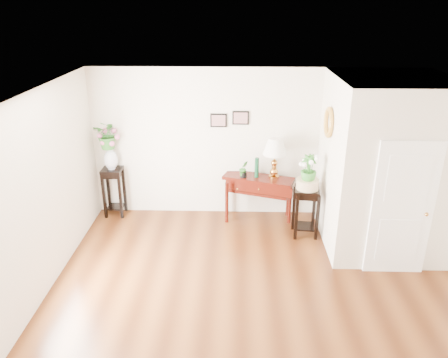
{
  "coord_description": "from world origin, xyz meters",
  "views": [
    {
      "loc": [
        -0.33,
        -4.99,
        3.89
      ],
      "look_at": [
        -0.51,
        1.3,
        1.29
      ],
      "focal_mm": 35.0,
      "sensor_mm": 36.0,
      "label": 1
    }
  ],
  "objects_px": {
    "plant_stand_a": "(114,192)",
    "plant_stand_b": "(305,212)",
    "table_lamp": "(274,159)",
    "console_table": "(258,198)"
  },
  "relations": [
    {
      "from": "console_table",
      "to": "table_lamp",
      "type": "xyz_separation_m",
      "value": [
        0.28,
        0.0,
        0.78
      ]
    },
    {
      "from": "table_lamp",
      "to": "plant_stand_a",
      "type": "bearing_deg",
      "value": 177.85
    },
    {
      "from": "table_lamp",
      "to": "plant_stand_a",
      "type": "height_order",
      "value": "table_lamp"
    },
    {
      "from": "table_lamp",
      "to": "plant_stand_a",
      "type": "xyz_separation_m",
      "value": [
        -3.02,
        0.11,
        -0.73
      ]
    },
    {
      "from": "table_lamp",
      "to": "plant_stand_b",
      "type": "xyz_separation_m",
      "value": [
        0.53,
        -0.57,
        -0.77
      ]
    },
    {
      "from": "console_table",
      "to": "plant_stand_b",
      "type": "distance_m",
      "value": 0.99
    },
    {
      "from": "console_table",
      "to": "table_lamp",
      "type": "relative_size",
      "value": 1.71
    },
    {
      "from": "console_table",
      "to": "plant_stand_a",
      "type": "height_order",
      "value": "plant_stand_a"
    },
    {
      "from": "plant_stand_a",
      "to": "plant_stand_b",
      "type": "height_order",
      "value": "plant_stand_a"
    },
    {
      "from": "table_lamp",
      "to": "plant_stand_b",
      "type": "height_order",
      "value": "table_lamp"
    }
  ]
}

